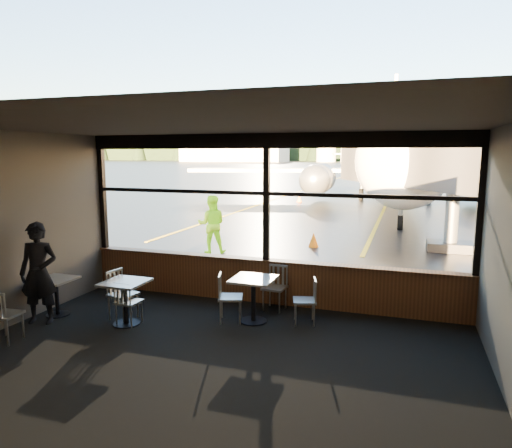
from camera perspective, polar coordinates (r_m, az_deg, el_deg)
The scene contains 31 objects.
ground_plane at distance 128.89m, azimuth 17.31°, elevation 6.92°, with size 520.00×520.00×0.00m, color black.
carpet_floor at distance 7.12m, azimuth -6.18°, elevation -16.92°, with size 8.00×6.00×0.01m, color black.
ceiling at distance 6.44m, azimuth -6.70°, elevation 12.36°, with size 8.00×6.00×0.04m, color #38332D.
wall_back at distance 4.13m, azimuth -24.45°, elevation -10.90°, with size 8.00×0.04×3.50m, color #4C463D.
window_sill at distance 9.60m, azimuth 1.28°, elevation -7.23°, with size 8.00×0.28×0.90m, color brown.
window_header at distance 9.23m, azimuth 1.35°, elevation 10.35°, with size 8.00×0.18×0.30m, color black.
mullion_left at distance 11.09m, azimuth -18.63°, elevation 3.67°, with size 0.12×0.12×2.60m, color black.
mullion_centre at distance 9.27m, azimuth 1.32°, elevation 3.23°, with size 0.12×0.12×2.60m, color black.
mullion_right at distance 8.95m, azimuth 26.28°, elevation 2.14°, with size 0.12×0.12×2.60m, color black.
window_transom at distance 9.26m, azimuth 1.32°, elevation 3.84°, with size 8.00×0.10×0.08m, color black.
airliner at distance 31.11m, azimuth 17.34°, elevation 12.24°, with size 28.49×34.19×10.45m, color white, non-canonical shape.
jet_bridge at distance 14.38m, azimuth 21.99°, elevation 4.75°, with size 8.45×10.32×4.51m, color #2A2A2C, non-canonical shape.
cafe_table_near at distance 8.53m, azimuth -0.34°, elevation -9.49°, with size 0.76×0.76×0.84m, color #ABA69D, non-canonical shape.
cafe_table_mid at distance 8.74m, azimuth -15.97°, elevation -9.48°, with size 0.74×0.74×0.82m, color #ABA49D, non-canonical shape.
cafe_table_left at distance 9.68m, azimuth -23.63°, elevation -8.36°, with size 0.67×0.67×0.73m, color gray, non-canonical shape.
chair_near_e at distance 8.49m, azimuth 6.08°, elevation -9.56°, with size 0.47×0.47×0.86m, color #BDB7AA, non-canonical shape.
chair_near_w at distance 8.55m, azimuth -3.19°, elevation -9.20°, with size 0.50×0.50×0.92m, color #BAB6A8, non-canonical shape.
chair_near_n at distance 9.15m, azimuth 2.34°, elevation -8.04°, with size 0.49×0.49×0.90m, color #ABA69A, non-canonical shape.
chair_mid_s at distance 8.74m, azimuth -15.61°, elevation -9.42°, with size 0.45×0.45×0.83m, color beige, non-canonical shape.
chair_mid_w at distance 9.01m, azimuth -16.28°, elevation -8.52°, with size 0.51×0.51×0.94m, color #AEAA9D, non-canonical shape.
chair_left_s at distance 8.72m, azimuth -28.85°, elevation -9.95°, with size 0.50×0.50×0.91m, color beige, non-canonical shape.
passenger at distance 9.23m, azimuth -25.52°, elevation -5.59°, with size 0.69×0.45×1.88m, color black.
ground_crew at distance 14.38m, azimuth -5.56°, elevation -0.02°, with size 0.89×0.69×1.83m, color #BFF219.
cone_nose at distance 15.46m, azimuth 7.21°, elevation -1.96°, with size 0.35×0.35×0.49m, color #DD5A07.
cone_wing at distance 30.01m, azimuth 5.43°, elevation 3.21°, with size 0.35×0.35×0.48m, color #E44E07.
hangar_left at distance 202.35m, azimuth -2.71°, elevation 9.35°, with size 45.00×18.00×11.00m, color silver, non-canonical shape.
hangar_mid at distance 193.85m, azimuth 17.81°, elevation 8.84°, with size 38.00×15.00×10.00m, color silver, non-canonical shape.
fuel_tank_a at distance 193.61m, azimuth 8.76°, elevation 8.55°, with size 8.00×8.00×6.00m, color silver.
fuel_tank_b at distance 192.17m, azimuth 11.73°, elevation 8.47°, with size 8.00×8.00×6.00m, color silver.
fuel_tank_c at distance 191.25m, azimuth 14.74°, elevation 8.37°, with size 8.00×8.00×6.00m, color silver.
treeline at distance 218.86m, azimuth 17.91°, elevation 9.03°, with size 360.00×3.00×12.00m, color black.
Camera 1 is at (2.71, -8.82, 3.08)m, focal length 32.00 mm.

